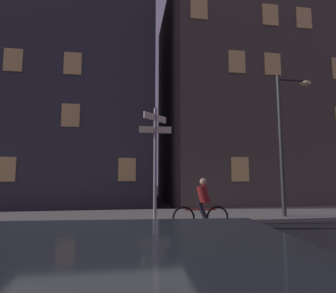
{
  "coord_description": "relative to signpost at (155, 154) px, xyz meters",
  "views": [
    {
      "loc": [
        0.36,
        -3.13,
        1.7
      ],
      "look_at": [
        1.75,
        6.2,
        2.73
      ],
      "focal_mm": 28.16,
      "sensor_mm": 36.0,
      "label": 1
    }
  ],
  "objects": [
    {
      "name": "cyclist",
      "position": [
        1.41,
        -1.07,
        -1.73
      ],
      "size": [
        1.82,
        0.34,
        1.61
      ],
      "color": "black",
      "rests_on": "ground_plane"
    },
    {
      "name": "building_left_block",
      "position": [
        -5.38,
        8.92,
        5.94
      ],
      "size": [
        11.63,
        8.98,
        16.84
      ],
      "color": "#383842",
      "rests_on": "ground_plane"
    },
    {
      "name": "signpost",
      "position": [
        0.0,
        0.0,
        0.0
      ],
      "size": [
        1.18,
        0.91,
        4.01
      ],
      "color": "gray",
      "rests_on": "sidewalk_kerb"
    },
    {
      "name": "building_right_block",
      "position": [
        6.47,
        7.88,
        4.55
      ],
      "size": [
        9.88,
        9.91,
        14.05
      ],
      "color": "#4C443D",
      "rests_on": "ground_plane"
    },
    {
      "name": "street_lamp",
      "position": [
        5.23,
        0.16,
        0.99
      ],
      "size": [
        1.53,
        0.28,
        5.6
      ],
      "color": "#2D2D30",
      "rests_on": "sidewalk_kerb"
    },
    {
      "name": "sidewalk_kerb",
      "position": [
        -1.3,
        1.31,
        -2.41
      ],
      "size": [
        40.0,
        3.47,
        0.14
      ],
      "primitive_type": "cube",
      "color": "gray",
      "rests_on": "ground_plane"
    }
  ]
}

